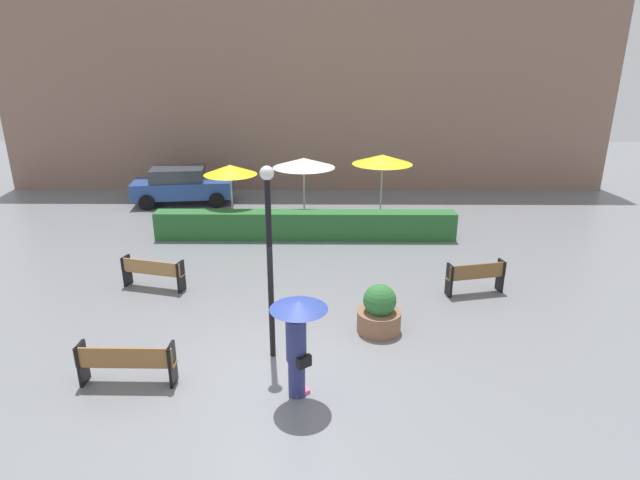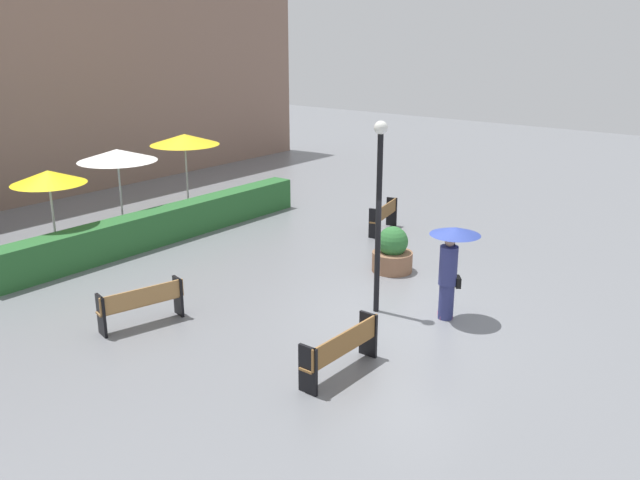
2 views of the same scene
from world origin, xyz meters
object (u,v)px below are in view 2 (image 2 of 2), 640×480
object	(u,v)px
bench_far_right	(384,215)
patio_umbrella_yellow	(48,177)
patio_umbrella_yellow_far	(185,139)
pedestrian_with_umbrella	(451,258)
bench_far_left	(142,302)
patio_umbrella_white	(117,155)
lamp_post	(379,199)
bench_near_left	(342,348)
planter_pot	(392,252)

from	to	relation	value
bench_far_right	patio_umbrella_yellow	distance (m)	9.45
bench_far_right	patio_umbrella_yellow_far	world-z (taller)	patio_umbrella_yellow_far
pedestrian_with_umbrella	patio_umbrella_yellow	bearing A→B (deg)	105.98
bench_far_left	patio_umbrella_white	world-z (taller)	patio_umbrella_white
pedestrian_with_umbrella	lamp_post	distance (m)	1.93
bench_far_left	patio_umbrella_yellow_far	distance (m)	9.57
pedestrian_with_umbrella	patio_umbrella_yellow	size ratio (longest dim) A/B	0.85
bench_far_left	patio_umbrella_yellow	xyz separation A→B (m)	(1.32, 5.31, 1.69)
bench_far_right	bench_near_left	bearing A→B (deg)	-151.96
lamp_post	bench_near_left	bearing A→B (deg)	-158.55
bench_far_left	lamp_post	world-z (taller)	lamp_post
patio_umbrella_yellow_far	lamp_post	bearing A→B (deg)	-108.51
bench_near_left	patio_umbrella_yellow_far	size ratio (longest dim) A/B	0.74
bench_far_left	bench_far_right	bearing A→B (deg)	-1.69
patio_umbrella_white	bench_near_left	bearing A→B (deg)	-106.36
bench_far_right	patio_umbrella_white	xyz separation A→B (m)	(-4.83, 6.24, 1.79)
pedestrian_with_umbrella	lamp_post	size ratio (longest dim) A/B	0.49
patio_umbrella_yellow	patio_umbrella_white	bearing A→B (deg)	14.27
lamp_post	patio_umbrella_white	distance (m)	9.38
planter_pot	patio_umbrella_yellow_far	world-z (taller)	patio_umbrella_yellow_far
bench_near_left	pedestrian_with_umbrella	distance (m)	3.47
planter_pot	patio_umbrella_white	distance (m)	8.72
patio_umbrella_yellow	patio_umbrella_white	distance (m)	2.70
bench_far_left	patio_umbrella_yellow	size ratio (longest dim) A/B	0.76
planter_pot	patio_umbrella_yellow	distance (m)	9.09
bench_far_left	patio_umbrella_white	size ratio (longest dim) A/B	0.72
lamp_post	patio_umbrella_yellow_far	world-z (taller)	lamp_post
pedestrian_with_umbrella	patio_umbrella_yellow	world-z (taller)	patio_umbrella_yellow
patio_umbrella_yellow	bench_far_right	bearing A→B (deg)	-36.82
patio_umbrella_yellow	bench_far_left	bearing A→B (deg)	-103.99
patio_umbrella_yellow	patio_umbrella_white	world-z (taller)	patio_umbrella_white
lamp_post	pedestrian_with_umbrella	bearing A→B (deg)	-66.44
bench_near_left	bench_far_left	bearing A→B (deg)	101.07
patio_umbrella_yellow	bench_near_left	bearing A→B (deg)	-92.64
patio_umbrella_white	patio_umbrella_yellow_far	distance (m)	2.97
bench_far_right	planter_pot	bearing A→B (deg)	-143.78
patio_umbrella_yellow_far	patio_umbrella_white	bearing A→B (deg)	-172.17
planter_pot	patio_umbrella_yellow	xyz separation A→B (m)	(-4.66, 7.61, 1.71)
bench_far_left	planter_pot	xyz separation A→B (m)	(5.98, -2.30, -0.02)
patio_umbrella_yellow	patio_umbrella_yellow_far	world-z (taller)	patio_umbrella_yellow_far
planter_pot	patio_umbrella_yellow_far	bearing A→B (deg)	84.11
lamp_post	patio_umbrella_yellow	bearing A→B (deg)	104.69
patio_umbrella_white	patio_umbrella_yellow_far	bearing A→B (deg)	7.83
pedestrian_with_umbrella	planter_pot	xyz separation A→B (m)	(1.76, 2.50, -0.85)
bench_far_left	bench_near_left	xyz separation A→B (m)	(0.87, -4.46, -0.00)
bench_far_left	patio_umbrella_yellow_far	world-z (taller)	patio_umbrella_yellow_far
bench_near_left	lamp_post	xyz separation A→B (m)	(2.73, 1.07, 2.01)
bench_far_right	bench_near_left	size ratio (longest dim) A/B	0.87
bench_far_left	pedestrian_with_umbrella	distance (m)	6.45
pedestrian_with_umbrella	patio_umbrella_yellow_far	distance (m)	11.54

